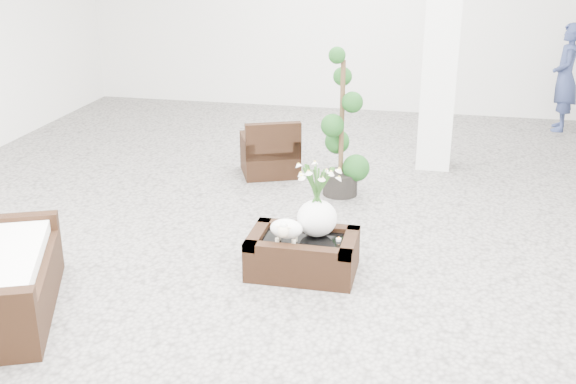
% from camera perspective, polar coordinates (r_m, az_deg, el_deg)
% --- Properties ---
extents(ground, '(11.00, 11.00, 0.00)m').
position_cam_1_polar(ground, '(6.46, 0.19, -4.85)').
color(ground, gray).
rests_on(ground, ground).
extents(column, '(0.40, 0.40, 3.50)m').
position_cam_1_polar(column, '(8.57, 12.37, 13.24)').
color(column, white).
rests_on(column, ground).
extents(coffee_table, '(0.90, 0.60, 0.31)m').
position_cam_1_polar(coffee_table, '(6.03, 1.20, -5.14)').
color(coffee_table, black).
rests_on(coffee_table, ground).
extents(sheep_figurine, '(0.28, 0.23, 0.21)m').
position_cam_1_polar(sheep_figurine, '(5.86, -0.13, -3.14)').
color(sheep_figurine, white).
rests_on(sheep_figurine, coffee_table).
extents(planter_narcissus, '(0.44, 0.44, 0.80)m').
position_cam_1_polar(planter_narcissus, '(5.89, 2.38, 0.08)').
color(planter_narcissus, white).
rests_on(planter_narcissus, coffee_table).
extents(tealight, '(0.04, 0.04, 0.03)m').
position_cam_1_polar(tealight, '(5.94, 4.09, -3.82)').
color(tealight, white).
rests_on(tealight, coffee_table).
extents(armchair, '(0.83, 0.82, 0.69)m').
position_cam_1_polar(armchair, '(8.41, -1.48, 3.74)').
color(armchair, black).
rests_on(armchair, ground).
extents(loveseat, '(1.23, 1.64, 0.79)m').
position_cam_1_polar(loveseat, '(5.74, -22.17, -5.57)').
color(loveseat, black).
rests_on(loveseat, ground).
extents(topiary, '(0.42, 0.42, 1.59)m').
position_cam_1_polar(topiary, '(7.61, 4.34, 5.43)').
color(topiary, '#143E14').
rests_on(topiary, ground).
extents(shopper, '(0.42, 0.59, 1.53)m').
position_cam_1_polar(shopper, '(10.94, 21.40, 8.58)').
color(shopper, navy).
rests_on(shopper, ground).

